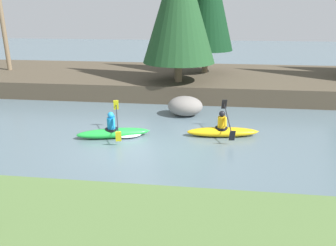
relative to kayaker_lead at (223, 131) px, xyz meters
name	(u,v)px	position (x,y,z in m)	size (l,w,h in m)	color
ground_plane	(147,146)	(-2.69, -1.34, -0.22)	(90.00, 90.00, 0.00)	slate
riverbank_far	(175,80)	(-2.69, 8.21, 0.24)	(44.00, 8.12, 0.92)	#4C4233
conifer_tree_mid_left	(179,4)	(-2.25, 5.57, 4.68)	(3.79, 3.79, 6.93)	#7A664C
bare_tree_mid_upstream	(3,16)	(-13.45, 7.99, 4.04)	(3.90, 3.85, 7.10)	#7A664C
kayaker_lead	(223,131)	(0.00, 0.00, 0.00)	(2.80, 2.07, 1.20)	yellow
kayaker_middle	(116,132)	(-4.02, -0.62, -0.02)	(2.76, 2.03, 1.20)	green
boulder_midstream	(185,106)	(-1.64, 2.43, 0.23)	(1.58, 1.24, 0.90)	gray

